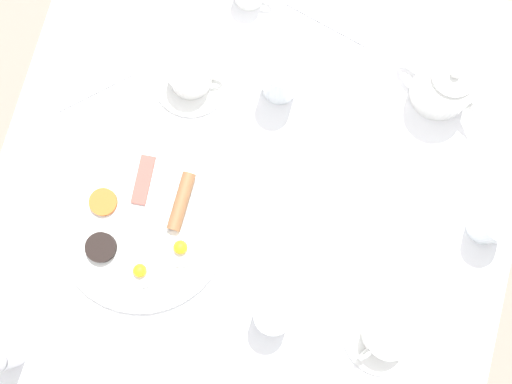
% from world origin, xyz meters
% --- Properties ---
extents(ground_plane, '(8.00, 8.00, 0.00)m').
position_xyz_m(ground_plane, '(0.00, 0.00, 0.00)').
color(ground_plane, gray).
extents(table, '(0.96, 0.98, 0.74)m').
position_xyz_m(table, '(0.00, 0.00, 0.66)').
color(table, white).
rests_on(table, ground_plane).
extents(breakfast_plate, '(0.32, 0.32, 0.04)m').
position_xyz_m(breakfast_plate, '(-0.18, -0.11, 0.75)').
color(breakfast_plate, white).
rests_on(breakfast_plate, table).
extents(teapot_near, '(0.18, 0.11, 0.12)m').
position_xyz_m(teapot_near, '(0.28, 0.27, 0.79)').
color(teapot_near, white).
rests_on(teapot_near, table).
extents(teacup_with_saucer_left, '(0.14, 0.14, 0.06)m').
position_xyz_m(teacup_with_saucer_left, '(-0.17, 0.18, 0.76)').
color(teacup_with_saucer_left, white).
rests_on(teacup_with_saucer_left, table).
extents(teacup_with_saucer_right, '(0.14, 0.14, 0.06)m').
position_xyz_m(teacup_with_saucer_right, '(0.28, -0.19, 0.76)').
color(teacup_with_saucer_right, white).
rests_on(teacup_with_saucer_right, table).
extents(water_glass_tall, '(0.07, 0.07, 0.09)m').
position_xyz_m(water_glass_tall, '(0.42, 0.05, 0.78)').
color(water_glass_tall, white).
rests_on(water_glass_tall, table).
extents(water_glass_short, '(0.07, 0.07, 0.08)m').
position_xyz_m(water_glass_short, '(0.08, -0.20, 0.78)').
color(water_glass_short, white).
rests_on(water_glass_short, table).
extents(wine_glass_spare, '(0.07, 0.07, 0.10)m').
position_xyz_m(wine_glass_spare, '(-0.01, 0.21, 0.79)').
color(wine_glass_spare, white).
rests_on(wine_glass_spare, table).
extents(salt_grinder, '(0.04, 0.04, 0.11)m').
position_xyz_m(salt_grinder, '(-0.34, -0.39, 0.80)').
color(salt_grinder, '#BCBCC1').
rests_on(salt_grinder, table).
extents(fork_by_plate, '(0.18, 0.06, 0.00)m').
position_xyz_m(fork_by_plate, '(0.04, 0.36, 0.74)').
color(fork_by_plate, silver).
rests_on(fork_by_plate, table).
extents(knife_by_plate, '(0.03, 0.20, 0.00)m').
position_xyz_m(knife_by_plate, '(0.08, -0.01, 0.74)').
color(knife_by_plate, silver).
rests_on(knife_by_plate, table).
extents(spoon_for_tea, '(0.13, 0.12, 0.00)m').
position_xyz_m(spoon_for_tea, '(-0.34, 0.11, 0.74)').
color(spoon_for_tea, silver).
rests_on(spoon_for_tea, table).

